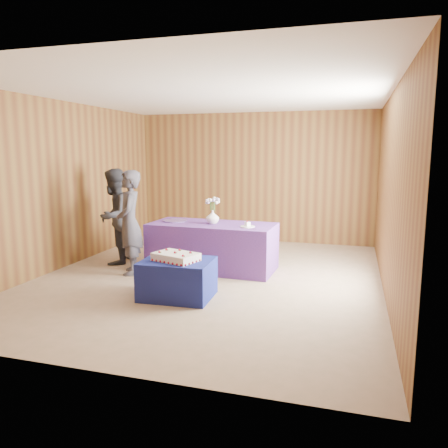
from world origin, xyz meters
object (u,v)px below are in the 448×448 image
at_px(vase, 213,217).
at_px(guest_right, 115,217).
at_px(guest_left, 130,223).
at_px(cake_table, 177,279).
at_px(sheet_cake, 176,257).
at_px(serving_table, 212,246).

height_order(vase, guest_right, guest_right).
relative_size(guest_left, guest_right, 1.00).
bearing_deg(cake_table, guest_left, 140.66).
relative_size(sheet_cake, vase, 3.05).
distance_m(cake_table, guest_right, 2.25).
relative_size(cake_table, vase, 4.14).
bearing_deg(guest_left, guest_right, -157.08).
relative_size(cake_table, guest_right, 0.56).
distance_m(serving_table, sheet_cake, 1.50).
bearing_deg(guest_left, sheet_cake, 27.44).
bearing_deg(guest_left, serving_table, 93.21).
distance_m(guest_left, guest_right, 0.76).
distance_m(cake_table, serving_table, 1.47).
xyz_separation_m(cake_table, sheet_cake, (-0.00, -0.03, 0.30)).
xyz_separation_m(serving_table, vase, (0.01, -0.01, 0.48)).
relative_size(serving_table, guest_left, 1.24).
bearing_deg(vase, guest_left, -152.72).
xyz_separation_m(sheet_cake, guest_right, (-1.70, 1.40, 0.26)).
height_order(cake_table, sheet_cake, sheet_cake).
bearing_deg(cake_table, guest_right, 138.74).
distance_m(cake_table, guest_left, 1.53).
relative_size(cake_table, serving_table, 0.45).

